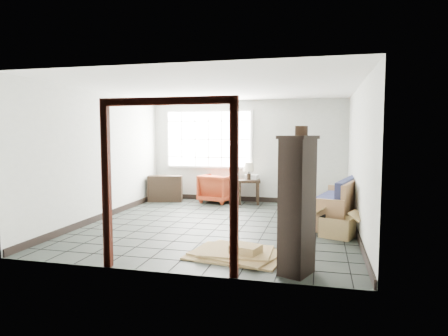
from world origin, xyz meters
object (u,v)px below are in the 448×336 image
(armchair, at_px, (217,187))
(side_table, at_px, (249,184))
(tall_shelf, at_px, (297,204))
(futon_sofa, at_px, (338,206))

(armchair, relative_size, side_table, 1.20)
(tall_shelf, bearing_deg, armchair, 137.74)
(futon_sofa, height_order, armchair, futon_sofa)
(armchair, relative_size, tall_shelf, 0.46)
(futon_sofa, xyz_separation_m, armchair, (-2.90, 1.67, 0.07))
(armchair, xyz_separation_m, tall_shelf, (2.27, -4.80, 0.48))
(armchair, bearing_deg, side_table, -166.42)
(side_table, relative_size, tall_shelf, 0.38)
(futon_sofa, distance_m, armchair, 3.35)
(futon_sofa, relative_size, armchair, 2.71)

